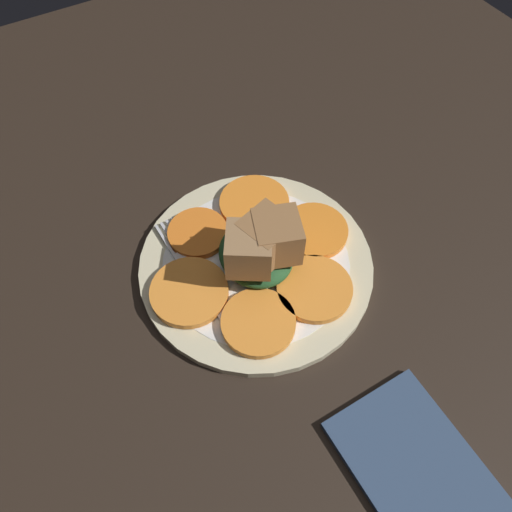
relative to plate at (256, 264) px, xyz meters
The scene contains 11 objects.
table_slab 1.52cm from the plate, ahead, with size 120.00×120.00×2.00cm, color black.
plate is the anchor object (origin of this frame).
carrot_slice_0 7.99cm from the plate, 93.33° to the right, with size 8.08×8.08×0.81cm, color orange.
carrot_slice_1 7.53cm from the plate, 28.59° to the right, with size 7.43×7.43×0.81cm, color orange.
carrot_slice_2 7.08cm from the plate, 28.57° to the left, with size 7.83×7.83×0.81cm, color orange.
carrot_slice_3 7.57cm from the plate, 90.97° to the left, with size 7.43×7.43×0.81cm, color orange.
carrot_slice_4 7.81cm from the plate, 151.11° to the left, with size 8.04×8.04×0.81cm, color orange.
carrot_slice_5 7.39cm from the plate, 148.73° to the right, with size 6.66×6.66×0.81cm, color orange.
center_pile 4.15cm from the plate, 14.22° to the left, with size 8.60×9.09×7.22cm.
fork 6.41cm from the plate, 101.68° to the right, with size 17.68×2.42×0.40cm.
napkin 26.05cm from the plate, ahead, with size 16.77×10.06×0.80cm.
Camera 1 is at (25.23, -14.77, 47.91)cm, focal length 35.00 mm.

